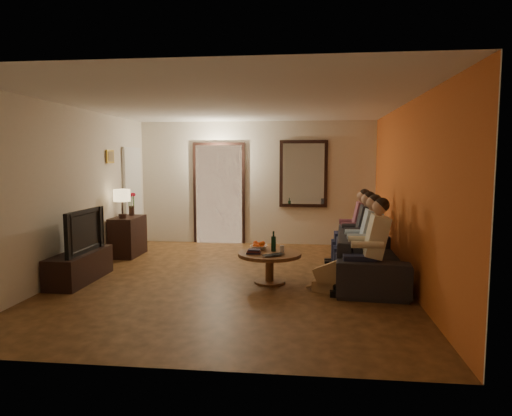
# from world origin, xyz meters

# --- Properties ---
(floor) EXTENTS (5.00, 6.00, 0.01)m
(floor) POSITION_xyz_m (0.00, 0.00, 0.00)
(floor) COLOR #3C2710
(floor) RESTS_ON ground
(ceiling) EXTENTS (5.00, 6.00, 0.01)m
(ceiling) POSITION_xyz_m (0.00, 0.00, 2.60)
(ceiling) COLOR white
(ceiling) RESTS_ON back_wall
(back_wall) EXTENTS (5.00, 0.02, 2.60)m
(back_wall) POSITION_xyz_m (0.00, 3.00, 1.30)
(back_wall) COLOR beige
(back_wall) RESTS_ON floor
(front_wall) EXTENTS (5.00, 0.02, 2.60)m
(front_wall) POSITION_xyz_m (0.00, -3.00, 1.30)
(front_wall) COLOR beige
(front_wall) RESTS_ON floor
(left_wall) EXTENTS (0.02, 6.00, 2.60)m
(left_wall) POSITION_xyz_m (-2.50, 0.00, 1.30)
(left_wall) COLOR beige
(left_wall) RESTS_ON floor
(right_wall) EXTENTS (0.02, 6.00, 2.60)m
(right_wall) POSITION_xyz_m (2.50, 0.00, 1.30)
(right_wall) COLOR beige
(right_wall) RESTS_ON floor
(orange_accent) EXTENTS (0.01, 6.00, 2.60)m
(orange_accent) POSITION_xyz_m (2.49, 0.00, 1.30)
(orange_accent) COLOR #D46124
(orange_accent) RESTS_ON right_wall
(kitchen_doorway) EXTENTS (1.00, 0.06, 2.10)m
(kitchen_doorway) POSITION_xyz_m (-0.80, 2.98, 1.05)
(kitchen_doorway) COLOR #FFE0A5
(kitchen_doorway) RESTS_ON floor
(door_trim) EXTENTS (1.12, 0.04, 2.22)m
(door_trim) POSITION_xyz_m (-0.80, 2.97, 1.05)
(door_trim) COLOR black
(door_trim) RESTS_ON floor
(fridge_glimpse) EXTENTS (0.45, 0.03, 1.70)m
(fridge_glimpse) POSITION_xyz_m (-0.55, 2.98, 0.90)
(fridge_glimpse) COLOR silver
(fridge_glimpse) RESTS_ON floor
(mirror_frame) EXTENTS (1.00, 0.05, 1.40)m
(mirror_frame) POSITION_xyz_m (1.00, 2.96, 1.50)
(mirror_frame) COLOR black
(mirror_frame) RESTS_ON back_wall
(mirror_glass) EXTENTS (0.86, 0.02, 1.26)m
(mirror_glass) POSITION_xyz_m (1.00, 2.93, 1.50)
(mirror_glass) COLOR white
(mirror_glass) RESTS_ON back_wall
(white_door) EXTENTS (0.06, 0.85, 2.04)m
(white_door) POSITION_xyz_m (-2.46, 2.30, 1.02)
(white_door) COLOR white
(white_door) RESTS_ON floor
(framed_art) EXTENTS (0.03, 0.28, 0.24)m
(framed_art) POSITION_xyz_m (-2.47, 1.30, 1.85)
(framed_art) COLOR #B28C33
(framed_art) RESTS_ON left_wall
(art_canvas) EXTENTS (0.01, 0.22, 0.18)m
(art_canvas) POSITION_xyz_m (-2.46, 1.30, 1.85)
(art_canvas) COLOR brown
(art_canvas) RESTS_ON left_wall
(dresser) EXTENTS (0.45, 0.82, 0.73)m
(dresser) POSITION_xyz_m (-2.25, 1.47, 0.37)
(dresser) COLOR black
(dresser) RESTS_ON floor
(table_lamp) EXTENTS (0.30, 0.30, 0.54)m
(table_lamp) POSITION_xyz_m (-2.25, 1.25, 1.00)
(table_lamp) COLOR beige
(table_lamp) RESTS_ON dresser
(flower_vase) EXTENTS (0.14, 0.14, 0.44)m
(flower_vase) POSITION_xyz_m (-2.25, 1.69, 0.95)
(flower_vase) COLOR red
(flower_vase) RESTS_ON dresser
(tv_stand) EXTENTS (0.45, 1.30, 0.43)m
(tv_stand) POSITION_xyz_m (-2.25, -0.37, 0.22)
(tv_stand) COLOR black
(tv_stand) RESTS_ON floor
(tv) EXTENTS (1.10, 0.14, 0.63)m
(tv) POSITION_xyz_m (-2.25, -0.37, 0.75)
(tv) COLOR black
(tv) RESTS_ON tv_stand
(sofa) EXTENTS (2.49, 1.14, 0.71)m
(sofa) POSITION_xyz_m (2.02, 0.25, 0.35)
(sofa) COLOR black
(sofa) RESTS_ON floor
(person_a) EXTENTS (0.60, 0.40, 1.20)m
(person_a) POSITION_xyz_m (1.92, -0.65, 0.60)
(person_a) COLOR tan
(person_a) RESTS_ON sofa
(person_b) EXTENTS (0.60, 0.40, 1.20)m
(person_b) POSITION_xyz_m (1.92, -0.05, 0.60)
(person_b) COLOR tan
(person_b) RESTS_ON sofa
(person_c) EXTENTS (0.60, 0.40, 1.20)m
(person_c) POSITION_xyz_m (1.92, 0.55, 0.60)
(person_c) COLOR tan
(person_c) RESTS_ON sofa
(person_d) EXTENTS (0.60, 0.40, 1.20)m
(person_d) POSITION_xyz_m (1.92, 1.15, 0.60)
(person_d) COLOR tan
(person_d) RESTS_ON sofa
(dog) EXTENTS (0.61, 0.42, 0.56)m
(dog) POSITION_xyz_m (1.42, -0.54, 0.28)
(dog) COLOR #AE8150
(dog) RESTS_ON floor
(coffee_table) EXTENTS (1.01, 1.01, 0.45)m
(coffee_table) POSITION_xyz_m (0.55, -0.16, 0.23)
(coffee_table) COLOR brown
(coffee_table) RESTS_ON floor
(bowl) EXTENTS (0.26, 0.26, 0.06)m
(bowl) POSITION_xyz_m (0.37, 0.06, 0.48)
(bowl) COLOR white
(bowl) RESTS_ON coffee_table
(oranges) EXTENTS (0.20, 0.20, 0.08)m
(oranges) POSITION_xyz_m (0.37, 0.06, 0.55)
(oranges) COLOR #FF5815
(oranges) RESTS_ON bowl
(wine_bottle) EXTENTS (0.07, 0.07, 0.31)m
(wine_bottle) POSITION_xyz_m (0.60, -0.06, 0.60)
(wine_bottle) COLOR black
(wine_bottle) RESTS_ON coffee_table
(wine_glass) EXTENTS (0.06, 0.06, 0.10)m
(wine_glass) POSITION_xyz_m (0.73, -0.11, 0.50)
(wine_glass) COLOR silver
(wine_glass) RESTS_ON coffee_table
(book_stack) EXTENTS (0.20, 0.15, 0.07)m
(book_stack) POSITION_xyz_m (0.33, -0.26, 0.48)
(book_stack) COLOR black
(book_stack) RESTS_ON coffee_table
(laptop) EXTENTS (0.39, 0.37, 0.03)m
(laptop) POSITION_xyz_m (0.65, -0.44, 0.46)
(laptop) COLOR black
(laptop) RESTS_ON coffee_table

